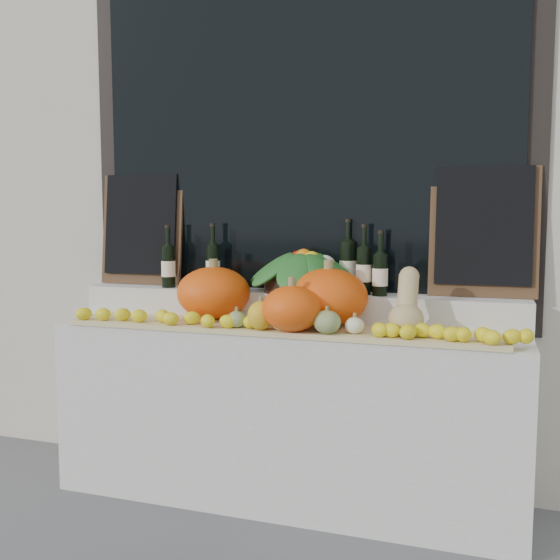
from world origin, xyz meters
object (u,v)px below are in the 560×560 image
object	(u,v)px
butternut_squash	(407,307)
produce_bowl	(304,271)
pumpkin_left	(214,293)
pumpkin_right	(328,297)
wine_bottle_tall	(347,266)

from	to	relation	value
butternut_squash	produce_bowl	world-z (taller)	produce_bowl
pumpkin_left	pumpkin_right	size ratio (longest dim) A/B	0.99
butternut_squash	produce_bowl	bearing A→B (deg)	154.12
pumpkin_right	wine_bottle_tall	bearing A→B (deg)	81.02
pumpkin_right	butternut_squash	xyz separation A→B (m)	(0.38, -0.10, -0.02)
butternut_squash	pumpkin_left	bearing A→B (deg)	173.12
pumpkin_right	butternut_squash	distance (m)	0.40
pumpkin_right	produce_bowl	bearing A→B (deg)	135.83
butternut_squash	wine_bottle_tall	bearing A→B (deg)	134.63
pumpkin_right	produce_bowl	xyz separation A→B (m)	(-0.17, 0.17, 0.11)
pumpkin_left	wine_bottle_tall	distance (m)	0.70
pumpkin_left	butternut_squash	bearing A→B (deg)	-6.88
pumpkin_left	pumpkin_right	xyz separation A→B (m)	(0.60, -0.02, 0.00)
pumpkin_left	wine_bottle_tall	size ratio (longest dim) A/B	1.01
produce_bowl	pumpkin_left	bearing A→B (deg)	-161.05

